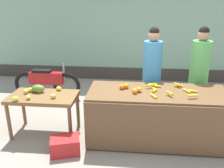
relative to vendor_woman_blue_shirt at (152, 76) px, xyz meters
The scene contains 12 objects.
ground_plane 1.21m from the vendor_woman_blue_shirt, 120.04° to the right, with size 24.00×24.00×0.00m, color gray.
market_wall_back 2.64m from the vendor_woman_blue_shirt, 99.06° to the left, with size 8.50×0.23×3.39m.
fruit_stall_counter 0.85m from the vendor_woman_blue_shirt, 84.37° to the right, with size 2.25×0.91×0.86m.
side_table_wooden 2.00m from the vendor_woman_blue_shirt, 159.62° to the right, with size 1.14×0.65×0.72m.
banana_bunch_pile 0.64m from the vendor_woman_blue_shirt, 72.05° to the right, with size 0.81×0.66×0.07m.
orange_pile 0.79m from the vendor_woman_blue_shirt, 118.51° to the right, with size 0.36×0.31×0.09m.
mango_papaya_pile 2.09m from the vendor_woman_blue_shirt, 162.64° to the right, with size 0.69×0.66×0.14m.
vendor_woman_blue_shirt is the anchor object (origin of this frame).
vendor_woman_green_shirt 0.86m from the vendor_woman_blue_shirt, ahead, with size 0.34×0.34×1.82m.
parked_motorcycle 2.57m from the vendor_woman_blue_shirt, 160.39° to the left, with size 1.60×0.18×0.88m.
produce_crate 1.99m from the vendor_woman_blue_shirt, 137.84° to the right, with size 0.44×0.32×0.26m, color red.
produce_sack 1.24m from the vendor_woman_blue_shirt, 168.62° to the left, with size 0.36×0.30×0.52m, color tan.
Camera 1 is at (0.06, -3.61, 2.29)m, focal length 38.37 mm.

